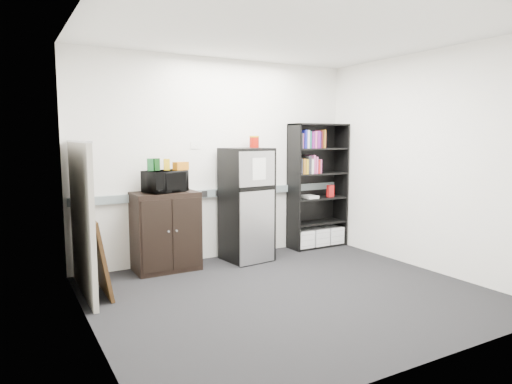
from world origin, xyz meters
TOP-DOWN VIEW (x-y plane):
  - floor at (0.00, 0.00)m, footprint 4.00×4.00m
  - wall_back at (0.00, 1.75)m, footprint 4.00×0.02m
  - wall_right at (2.00, 0.00)m, footprint 0.02×3.50m
  - wall_left at (-2.00, 0.00)m, footprint 0.02×3.50m
  - ceiling at (0.00, 0.00)m, footprint 4.00×3.50m
  - electrical_raceway at (0.00, 1.72)m, footprint 3.92×0.05m
  - wall_note at (-0.35, 1.74)m, footprint 0.14×0.00m
  - bookshelf at (1.53, 1.57)m, footprint 0.90×0.34m
  - cubicle_partition at (-1.90, 1.08)m, footprint 0.06×1.30m
  - cabinet at (-0.86, 1.50)m, footprint 0.78×0.52m
  - microwave at (-0.86, 1.48)m, footprint 0.56×0.47m
  - snack_box_a at (-1.03, 1.52)m, footprint 0.08×0.06m
  - snack_box_b at (-0.95, 1.52)m, footprint 0.08×0.06m
  - snack_box_c at (-0.82, 1.52)m, footprint 0.08×0.06m
  - snack_bag at (-0.66, 1.47)m, footprint 0.20×0.15m
  - refrigerator at (0.24, 1.42)m, footprint 0.63×0.65m
  - coffee_can at (0.43, 1.55)m, footprint 0.13×0.13m
  - framed_poster at (-1.77, 0.95)m, footprint 0.17×0.65m

SIDE VIEW (x-z plane):
  - floor at x=0.00m, z-range 0.00..0.00m
  - framed_poster at x=-1.77m, z-range 0.00..0.84m
  - cabinet at x=-0.86m, z-range 0.00..0.98m
  - refrigerator at x=0.24m, z-range 0.00..1.51m
  - cubicle_partition at x=-1.90m, z-range 0.00..1.62m
  - electrical_raceway at x=0.00m, z-range 0.85..0.95m
  - bookshelf at x=1.53m, z-range -0.01..1.84m
  - microwave at x=-0.86m, z-range 0.98..1.25m
  - snack_bag at x=-0.66m, z-range 1.25..1.35m
  - snack_box_c at x=-0.82m, z-range 1.25..1.39m
  - snack_box_a at x=-1.03m, z-range 1.25..1.40m
  - snack_box_b at x=-0.95m, z-range 1.25..1.40m
  - wall_back at x=0.00m, z-range 0.00..2.70m
  - wall_right at x=2.00m, z-range 0.00..2.70m
  - wall_left at x=-2.00m, z-range 0.00..2.70m
  - wall_note at x=-0.35m, z-range 1.50..1.60m
  - coffee_can at x=0.43m, z-range 1.51..1.69m
  - ceiling at x=0.00m, z-range 2.69..2.71m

